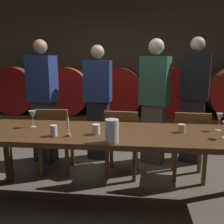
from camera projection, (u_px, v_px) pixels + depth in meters
name	position (u px, v px, depth m)	size (l,w,h in m)	color
ground_plane	(104.00, 196.00, 2.77)	(8.05, 8.05, 0.00)	brown
back_wall	(122.00, 60.00, 5.33)	(6.20, 0.24, 2.93)	brown
barrel_shelf	(120.00, 123.00, 5.06)	(5.58, 0.90, 0.42)	brown
wine_barrel_far_left	(21.00, 89.00, 5.13)	(0.92, 0.87, 0.92)	#513319
wine_barrel_left	(70.00, 90.00, 5.02)	(0.92, 0.87, 0.92)	brown
wine_barrel_center	(120.00, 90.00, 4.92)	(0.92, 0.87, 0.92)	#513319
wine_barrel_right	(171.00, 91.00, 4.82)	(0.92, 0.87, 0.92)	brown
dining_table	(114.00, 139.00, 2.49)	(2.80, 0.79, 0.78)	#4C2D16
chair_left	(55.00, 137.00, 3.23)	(0.43, 0.43, 0.88)	brown
chair_center	(122.00, 140.00, 3.12)	(0.42, 0.42, 0.88)	brown
chair_right	(190.00, 143.00, 3.03)	(0.43, 0.43, 0.88)	brown
guest_far_left	(43.00, 101.00, 3.55)	(0.42, 0.32, 1.74)	#33384C
guest_center_left	(98.00, 103.00, 3.66)	(0.40, 0.27, 1.68)	black
guest_center_right	(154.00, 101.00, 3.49)	(0.44, 0.37, 1.75)	brown
guest_far_right	(194.00, 100.00, 3.53)	(0.44, 0.35, 1.78)	black
candle_center	(68.00, 131.00, 2.32)	(0.05, 0.05, 0.20)	olive
pitcher	(112.00, 131.00, 2.14)	(0.12, 0.12, 0.21)	silver
wine_glass_left	(32.00, 115.00, 2.63)	(0.08, 0.08, 0.18)	silver
wine_glass_right	(219.00, 118.00, 2.50)	(0.06, 0.06, 0.18)	white
cup_far_left	(54.00, 131.00, 2.34)	(0.06, 0.06, 0.10)	white
cup_center_left	(96.00, 129.00, 2.39)	(0.08, 0.08, 0.10)	white
cup_center_right	(182.00, 128.00, 2.45)	(0.07, 0.07, 0.08)	beige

